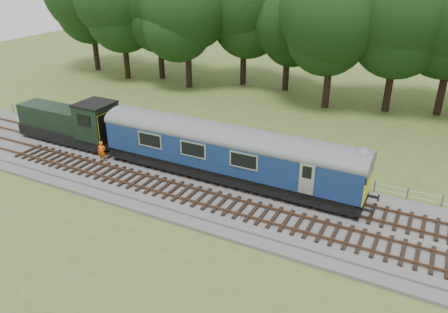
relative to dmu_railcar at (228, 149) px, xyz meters
The scene contains 9 objects.
ground 3.15m from the dmu_railcar, 52.63° to the right, with size 120.00×120.00×0.00m, color #4C5D22.
ballast 3.00m from the dmu_railcar, 52.63° to the right, with size 70.00×7.00×0.35m, color #4C4C4F.
track_north 2.44m from the dmu_railcar, ahead, with size 67.20×2.40×0.21m.
track_south 3.87m from the dmu_railcar, 70.38° to the right, with size 67.20×2.40×0.21m.
fence 4.19m from the dmu_railcar, 70.97° to the left, with size 64.00×0.12×1.00m, color #6B6054, non-canonical shape.
tree_line 20.79m from the dmu_railcar, 87.03° to the left, with size 70.00×8.00×18.00m, color black, non-canonical shape.
dmu_railcar is the anchor object (origin of this frame).
shunter_loco 13.94m from the dmu_railcar, behind, with size 8.91×2.60×3.38m.
worker 9.67m from the dmu_railcar, 169.62° to the right, with size 0.58×0.38×1.58m, color #DA650B.
Camera 1 is at (10.65, -21.87, 14.33)m, focal length 35.00 mm.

